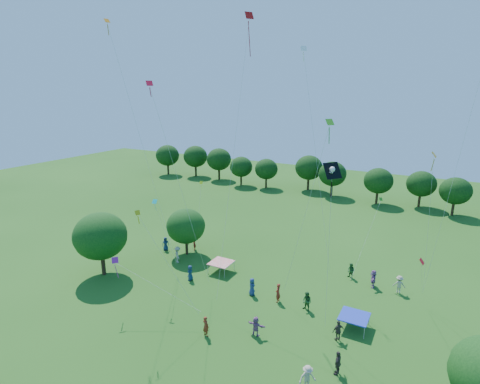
# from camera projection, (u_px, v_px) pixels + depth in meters

# --- Properties ---
(near_tree_west) EXTENTS (5.30, 5.30, 6.63)m
(near_tree_west) POSITION_uv_depth(u_px,v_px,m) (100.00, 236.00, 37.58)
(near_tree_west) COLOR #422B19
(near_tree_west) RESTS_ON ground
(near_tree_north) EXTENTS (4.41, 4.41, 5.44)m
(near_tree_north) POSITION_uv_depth(u_px,v_px,m) (186.00, 226.00, 42.62)
(near_tree_north) COLOR #422B19
(near_tree_north) RESTS_ON ground
(treeline) EXTENTS (88.01, 8.77, 6.77)m
(treeline) POSITION_uv_depth(u_px,v_px,m) (344.00, 175.00, 65.77)
(treeline) COLOR #422B19
(treeline) RESTS_ON ground
(tent_red_stripe) EXTENTS (2.20, 2.20, 1.10)m
(tent_red_stripe) POSITION_uv_depth(u_px,v_px,m) (221.00, 263.00, 38.95)
(tent_red_stripe) COLOR red
(tent_red_stripe) RESTS_ON ground
(tent_blue) EXTENTS (2.20, 2.20, 1.10)m
(tent_blue) POSITION_uv_depth(u_px,v_px,m) (354.00, 317.00, 29.66)
(tent_blue) COLOR #1C33BB
(tent_blue) RESTS_ON ground
(crowd_person_0) EXTENTS (0.85, 0.88, 1.62)m
(crowd_person_0) POSITION_uv_depth(u_px,v_px,m) (166.00, 244.00, 44.38)
(crowd_person_0) COLOR navy
(crowd_person_0) RESTS_ON ground
(crowd_person_1) EXTENTS (0.71, 0.57, 1.66)m
(crowd_person_1) POSITION_uv_depth(u_px,v_px,m) (206.00, 326.00, 28.79)
(crowd_person_1) COLOR maroon
(crowd_person_1) RESTS_ON ground
(crowd_person_2) EXTENTS (0.89, 0.74, 1.59)m
(crowd_person_2) POSITION_uv_depth(u_px,v_px,m) (351.00, 271.00, 37.71)
(crowd_person_2) COLOR #214D23
(crowd_person_2) RESTS_ON ground
(crowd_person_3) EXTENTS (1.20, 0.68, 1.74)m
(crowd_person_3) POSITION_uv_depth(u_px,v_px,m) (399.00, 284.00, 34.90)
(crowd_person_3) COLOR tan
(crowd_person_3) RESTS_ON ground
(crowd_person_4) EXTENTS (0.51, 1.04, 1.74)m
(crowd_person_4) POSITION_uv_depth(u_px,v_px,m) (338.00, 363.00, 24.85)
(crowd_person_4) COLOR #3D3231
(crowd_person_4) RESTS_ON ground
(crowd_person_5) EXTENTS (0.89, 1.73, 1.77)m
(crowd_person_5) POSITION_uv_depth(u_px,v_px,m) (373.00, 279.00, 35.96)
(crowd_person_5) COLOR #925694
(crowd_person_5) RESTS_ON ground
(crowd_person_6) EXTENTS (0.55, 0.84, 1.58)m
(crowd_person_6) POSITION_uv_depth(u_px,v_px,m) (190.00, 273.00, 37.29)
(crowd_person_6) COLOR navy
(crowd_person_6) RESTS_ON ground
(crowd_person_7) EXTENTS (0.44, 0.67, 1.77)m
(crowd_person_7) POSITION_uv_depth(u_px,v_px,m) (278.00, 293.00, 33.43)
(crowd_person_7) COLOR maroon
(crowd_person_7) RESTS_ON ground
(crowd_person_8) EXTENTS (0.73, 0.89, 1.58)m
(crowd_person_8) POSITION_uv_depth(u_px,v_px,m) (185.00, 236.00, 46.90)
(crowd_person_8) COLOR #295F32
(crowd_person_8) RESTS_ON ground
(crowd_person_9) EXTENTS (1.26, 1.21, 1.85)m
(crowd_person_9) POSITION_uv_depth(u_px,v_px,m) (178.00, 255.00, 41.14)
(crowd_person_9) COLOR #A69D85
(crowd_person_9) RESTS_ON ground
(crowd_person_10) EXTENTS (0.98, 1.01, 1.65)m
(crowd_person_10) POSITION_uv_depth(u_px,v_px,m) (338.00, 331.00, 28.25)
(crowd_person_10) COLOR #3E3631
(crowd_person_10) RESTS_ON ground
(crowd_person_11) EXTENTS (1.50, 0.56, 1.60)m
(crowd_person_11) POSITION_uv_depth(u_px,v_px,m) (256.00, 326.00, 28.85)
(crowd_person_11) COLOR #93558C
(crowd_person_11) RESTS_ON ground
(crowd_person_12) EXTENTS (0.92, 0.87, 1.68)m
(crowd_person_12) POSITION_uv_depth(u_px,v_px,m) (252.00, 287.00, 34.55)
(crowd_person_12) COLOR navy
(crowd_person_12) RESTS_ON ground
(crowd_person_13) EXTENTS (0.63, 0.69, 1.55)m
(crowd_person_13) POSITION_uv_depth(u_px,v_px,m) (194.00, 244.00, 44.44)
(crowd_person_13) COLOR maroon
(crowd_person_13) RESTS_ON ground
(crowd_person_14) EXTENTS (0.95, 0.71, 1.72)m
(crowd_person_14) POSITION_uv_depth(u_px,v_px,m) (307.00, 301.00, 32.11)
(crowd_person_14) COLOR #214F24
(crowd_person_14) RESTS_ON ground
(crowd_person_15) EXTENTS (1.19, 1.16, 1.76)m
(crowd_person_15) POSITION_uv_depth(u_px,v_px,m) (307.00, 378.00, 23.53)
(crowd_person_15) COLOR #BAA695
(crowd_person_15) RESTS_ON ground
(pirate_kite) EXTENTS (1.24, 1.33, 12.41)m
(pirate_kite) POSITION_uv_depth(u_px,v_px,m) (332.00, 173.00, 24.92)
(pirate_kite) COLOR black
(red_high_kite) EXTENTS (1.80, 8.84, 23.87)m
(red_high_kite) POSITION_uv_depth(u_px,v_px,m) (244.00, 67.00, 33.06)
(red_high_kite) COLOR red
(small_kite_0) EXTENTS (2.63, 4.07, 17.79)m
(small_kite_0) POSITION_uv_depth(u_px,v_px,m) (167.00, 144.00, 29.48)
(small_kite_0) COLOR red
(small_kite_1) EXTENTS (0.80, 1.62, 12.54)m
(small_kite_1) POSITION_uv_depth(u_px,v_px,m) (432.00, 184.00, 29.40)
(small_kite_1) COLOR #CE8F0A
(small_kite_2) EXTENTS (1.17, 2.68, 5.98)m
(small_kite_2) POSITION_uv_depth(u_px,v_px,m) (200.00, 192.00, 47.26)
(small_kite_2) COLOR #FDFF16
(small_kite_3) EXTENTS (3.59, 0.73, 15.04)m
(small_kite_3) POSITION_uv_depth(u_px,v_px,m) (320.00, 159.00, 28.72)
(small_kite_3) COLOR #318A19
(small_kite_4) EXTENTS (2.38, 0.66, 22.98)m
(small_kite_4) POSITION_uv_depth(u_px,v_px,m) (473.00, 106.00, 27.73)
(small_kite_4) COLOR blue
(small_kite_5) EXTENTS (7.70, 1.87, 3.70)m
(small_kite_5) POSITION_uv_depth(u_px,v_px,m) (127.00, 269.00, 30.93)
(small_kite_5) COLOR #AD1C97
(small_kite_6) EXTENTS (5.18, 3.74, 21.25)m
(small_kite_6) POSITION_uv_depth(u_px,v_px,m) (310.00, 104.00, 36.18)
(small_kite_6) COLOR white
(small_kite_7) EXTENTS (0.59, 3.24, 7.62)m
(small_kite_7) POSITION_uv_depth(u_px,v_px,m) (159.00, 215.00, 34.44)
(small_kite_7) COLOR #0CB7B8
(small_kite_8) EXTENTS (0.51, 3.63, 4.51)m
(small_kite_8) POSITION_uv_depth(u_px,v_px,m) (422.00, 266.00, 29.35)
(small_kite_8) COLOR red
(small_kite_9) EXTENTS (4.41, 2.87, 23.10)m
(small_kite_9) POSITION_uv_depth(u_px,v_px,m) (130.00, 100.00, 34.22)
(small_kite_9) COLOR orange
(small_kite_10) EXTENTS (4.31, 1.85, 8.42)m
(small_kite_10) POSITION_uv_depth(u_px,v_px,m) (152.00, 238.00, 28.31)
(small_kite_10) COLOR gold
(small_kite_11) EXTENTS (1.39, 6.01, 6.67)m
(small_kite_11) POSITION_uv_depth(u_px,v_px,m) (373.00, 219.00, 36.92)
(small_kite_11) COLOR #318418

